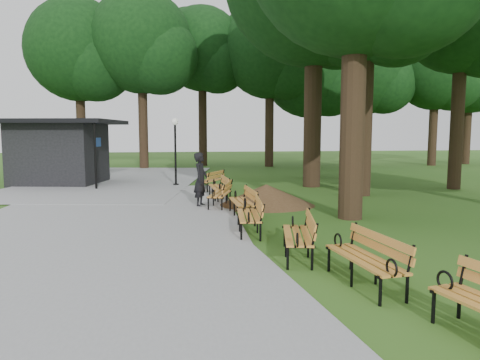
{
  "coord_description": "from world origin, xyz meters",
  "views": [
    {
      "loc": [
        -1.8,
        -9.38,
        2.46
      ],
      "look_at": [
        0.05,
        3.21,
        1.1
      ],
      "focal_mm": 32.46,
      "sensor_mm": 36.0,
      "label": 1
    }
  ],
  "objects": [
    {
      "name": "ground",
      "position": [
        0.0,
        0.0,
        0.0
      ],
      "size": [
        100.0,
        100.0,
        0.0
      ],
      "primitive_type": "plane",
      "color": "#2A5618",
      "rests_on": "ground"
    },
    {
      "name": "path",
      "position": [
        -4.0,
        3.0,
        0.03
      ],
      "size": [
        12.0,
        38.0,
        0.06
      ],
      "primitive_type": "cube",
      "color": "#949497",
      "rests_on": "ground"
    },
    {
      "name": "person",
      "position": [
        -1.0,
        5.19,
        0.92
      ],
      "size": [
        0.63,
        0.78,
        1.84
      ],
      "primitive_type": "imported",
      "rotation": [
        0.0,
        0.0,
        1.25
      ],
      "color": "black",
      "rests_on": "ground"
    },
    {
      "name": "kiosk",
      "position": [
        -7.46,
        12.89,
        1.56
      ],
      "size": [
        5.72,
        5.2,
        3.13
      ],
      "primitive_type": null,
      "rotation": [
        0.0,
        0.0,
        -0.19
      ],
      "color": "black",
      "rests_on": "ground"
    },
    {
      "name": "lamp_post",
      "position": [
        -1.84,
        11.25,
        2.28
      ],
      "size": [
        0.32,
        0.32,
        3.18
      ],
      "color": "black",
      "rests_on": "ground"
    },
    {
      "name": "dirt_mound",
      "position": [
        1.23,
        5.05,
        0.37
      ],
      "size": [
        2.82,
        2.82,
        0.74
      ],
      "primitive_type": "cone",
      "color": "#47301C",
      "rests_on": "ground"
    },
    {
      "name": "bench_1",
      "position": [
        1.19,
        -2.9,
        0.44
      ],
      "size": [
        0.84,
        1.96,
        0.88
      ],
      "primitive_type": null,
      "rotation": [
        0.0,
        0.0,
        -1.46
      ],
      "color": "orange",
      "rests_on": "ground"
    },
    {
      "name": "bench_2",
      "position": [
        0.56,
        -1.17,
        0.44
      ],
      "size": [
        1.03,
        1.99,
        0.88
      ],
      "primitive_type": null,
      "rotation": [
        0.0,
        0.0,
        -1.79
      ],
      "color": "orange",
      "rests_on": "ground"
    },
    {
      "name": "bench_3",
      "position": [
        -0.05,
        1.05,
        0.44
      ],
      "size": [
        0.83,
        1.96,
        0.88
      ],
      "primitive_type": null,
      "rotation": [
        0.0,
        0.0,
        -1.67
      ],
      "color": "orange",
      "rests_on": "ground"
    },
    {
      "name": "bench_4",
      "position": [
        0.1,
        3.21,
        0.44
      ],
      "size": [
        0.69,
        1.92,
        0.88
      ],
      "primitive_type": null,
      "rotation": [
        0.0,
        0.0,
        -1.54
      ],
      "color": "orange",
      "rests_on": "ground"
    },
    {
      "name": "bench_5",
      "position": [
        -0.38,
        5.01,
        0.44
      ],
      "size": [
        1.14,
        2.0,
        0.88
      ],
      "primitive_type": null,
      "rotation": [
        0.0,
        0.0,
        -1.85
      ],
      "color": "orange",
      "rests_on": "ground"
    },
    {
      "name": "bench_6",
      "position": [
        -0.26,
        6.86,
        0.44
      ],
      "size": [
        0.72,
        1.93,
        0.88
      ],
      "primitive_type": null,
      "rotation": [
        0.0,
        0.0,
        -1.53
      ],
      "color": "orange",
      "rests_on": "ground"
    },
    {
      "name": "bench_7",
      "position": [
        -0.35,
        9.28,
        0.44
      ],
      "size": [
        1.47,
        1.98,
        0.88
      ],
      "primitive_type": null,
      "rotation": [
        0.0,
        0.0,
        -2.07
      ],
      "color": "orange",
      "rests_on": "ground"
    },
    {
      "name": "lawn_tree_4",
      "position": [
        5.67,
        14.04,
        9.35
      ],
      "size": [
        6.58,
        6.58,
        12.73
      ],
      "color": "black",
      "rests_on": "ground"
    },
    {
      "name": "lawn_tree_5",
      "position": [
        10.46,
        8.27,
        7.62
      ],
      "size": [
        5.26,
        5.26,
        10.31
      ],
      "color": "black",
      "rests_on": "ground"
    },
    {
      "name": "tree_backdrop",
      "position": [
        6.5,
        22.94,
        8.13
      ],
      "size": [
        37.39,
        9.8,
        16.26
      ],
      "primitive_type": null,
      "color": "black",
      "rests_on": "ground"
    }
  ]
}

